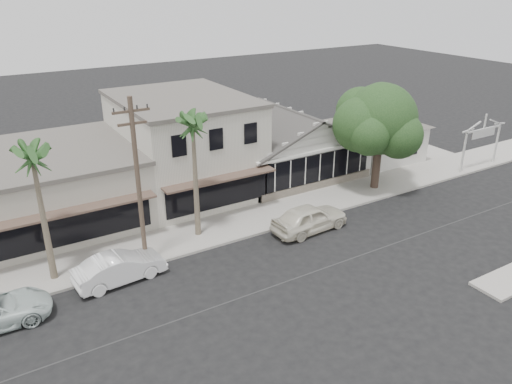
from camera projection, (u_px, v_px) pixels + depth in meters
ground at (341, 262)px, 26.66m from camera, size 140.00×140.00×0.00m
sidewalk_north at (154, 246)px, 28.11m from camera, size 90.00×3.50×0.15m
corner_shop at (287, 141)px, 37.80m from camera, size 10.40×8.60×5.10m
side_cottage at (375, 141)px, 41.40m from camera, size 6.00×6.00×3.00m
arch_sign at (484, 131)px, 38.36m from camera, size 4.12×0.12×3.95m
row_building_near at (184, 146)px, 34.54m from camera, size 8.00×10.00×6.50m
row_building_midnear at (50, 188)px, 30.70m from camera, size 10.00×10.00×4.20m
utility_pole at (138, 181)px, 24.55m from camera, size 1.80×0.24×9.00m
car_0 at (309, 218)px, 29.71m from camera, size 4.96×2.23×1.66m
car_1 at (120, 268)px, 24.76m from camera, size 4.64×1.96×1.49m
shade_tree at (378, 121)px, 34.11m from camera, size 6.85×6.20×7.61m
palm_east at (193, 125)px, 26.71m from camera, size 2.59×2.59×7.83m
palm_mid at (32, 157)px, 22.53m from camera, size 2.69×2.69×7.65m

